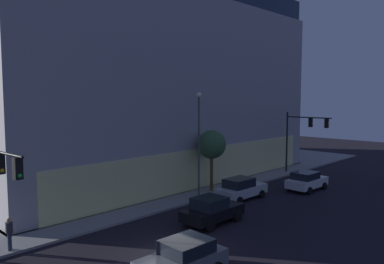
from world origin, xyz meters
TOP-DOWN VIEW (x-y plane):
  - ground_plane at (0.00, 0.00)m, footprint 120.00×120.00m
  - modern_building at (12.27, 22.79)m, footprint 33.96×28.82m
  - traffic_light_far_corner at (23.29, 5.24)m, footprint 0.37×4.92m
  - street_lamp_sidewalk at (9.48, 6.91)m, footprint 0.44×0.44m
  - sidewalk_tree at (11.39, 7.22)m, footprint 2.41×2.41m
  - pedestrian_waiting at (-5.29, 6.46)m, footprint 0.36×0.36m
  - car_grey at (-0.94, -1.82)m, footprint 4.19×2.31m
  - car_black at (5.43, 2.00)m, footprint 4.33×2.17m
  - car_silver at (11.37, 4.14)m, footprint 4.63×2.09m
  - car_white at (17.72, 1.85)m, footprint 4.15×2.24m

SIDE VIEW (x-z plane):
  - ground_plane at x=0.00m, z-range 0.00..0.00m
  - car_white at x=17.72m, z-range 0.02..1.64m
  - car_grey at x=-0.94m, z-range 0.01..1.66m
  - car_silver at x=11.37m, z-range 0.00..1.71m
  - car_black at x=5.43m, z-range 0.00..1.73m
  - pedestrian_waiting at x=-5.29m, z-range 0.32..2.03m
  - sidewalk_tree at x=11.39m, z-range 1.48..6.62m
  - traffic_light_far_corner at x=23.29m, z-range 1.45..7.77m
  - street_lamp_sidewalk at x=9.48m, z-range 1.18..9.44m
  - modern_building at x=12.27m, z-range -0.07..18.96m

